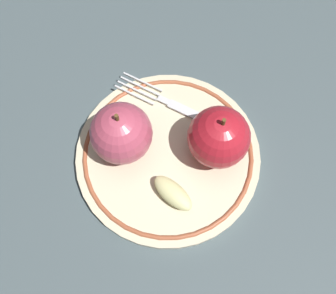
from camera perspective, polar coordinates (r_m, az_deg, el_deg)
The scene contains 6 objects.
ground_plane at distance 0.50m, azimuth 2.30°, elevation -2.35°, with size 2.00×2.00×0.00m, color #445256.
plate at distance 0.50m, azimuth 0.00°, elevation -1.19°, with size 0.24×0.24×0.02m.
apple_red_whole at distance 0.46m, azimuth -7.13°, elevation 2.07°, with size 0.08×0.08×0.09m.
apple_second_whole at distance 0.46m, azimuth 7.71°, elevation 1.52°, with size 0.08×0.08×0.09m.
apple_slice_front at distance 0.46m, azimuth 0.74°, elevation -7.03°, with size 0.06×0.03×0.02m, color beige.
fork at distance 0.52m, azimuth 1.56°, elevation 6.09°, with size 0.14×0.14×0.00m.
Camera 1 is at (-0.16, 0.07, 0.47)m, focal length 40.00 mm.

